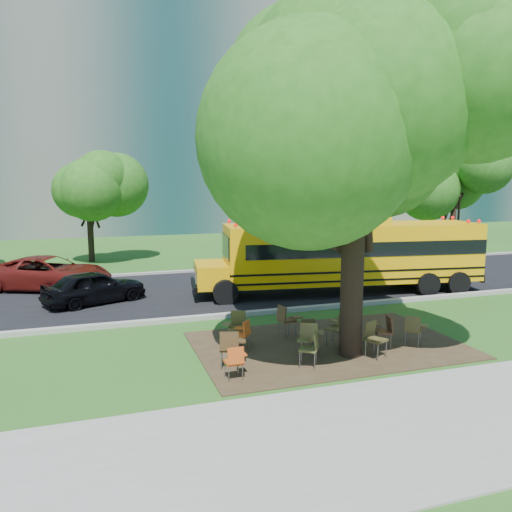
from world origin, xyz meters
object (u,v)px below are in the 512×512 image
object	(u,v)px
main_tree	(357,106)
chair_1	(231,345)
black_car	(95,287)
chair_10	(286,318)
chair_7	(414,327)
chair_0	(235,359)
chair_2	(311,345)
chair_11	(338,325)
chair_6	(384,328)
school_bus	(350,253)
bg_car_red	(49,273)
chair_4	(310,335)
chair_9	(237,324)
chair_8	(243,332)
chair_12	(351,321)
chair_5	(374,336)
chair_3	(308,332)

from	to	relation	value
main_tree	chair_1	size ratio (longest dim) A/B	10.31
black_car	chair_10	bearing A→B (deg)	-161.45
black_car	chair_7	bearing A→B (deg)	-156.54
chair_0	black_car	distance (m)	8.70
chair_2	chair_7	size ratio (longest dim) A/B	1.04
chair_0	chair_11	distance (m)	3.51
chair_6	black_car	distance (m)	10.27
school_bus	bg_car_red	xyz separation A→B (m)	(-11.25, 4.15, -0.88)
main_tree	chair_4	distance (m)	5.63
chair_9	black_car	size ratio (longest dim) A/B	0.25
chair_4	chair_8	world-z (taller)	chair_4
main_tree	chair_10	world-z (taller)	main_tree
chair_2	chair_7	distance (m)	3.26
chair_11	chair_12	size ratio (longest dim) A/B	1.16
chair_4	chair_1	bearing A→B (deg)	-150.39
chair_0	chair_5	size ratio (longest dim) A/B	0.87
chair_5	chair_11	world-z (taller)	chair_11
main_tree	black_car	xyz separation A→B (m)	(-6.06, 7.59, -5.49)
chair_12	black_car	bearing A→B (deg)	-103.23
main_tree	chair_0	bearing A→B (deg)	-168.97
chair_6	chair_7	world-z (taller)	chair_6
chair_0	bg_car_red	size ratio (longest dim) A/B	0.16
chair_7	chair_12	world-z (taller)	chair_7
school_bus	chair_12	size ratio (longest dim) A/B	14.12
chair_9	chair_5	bearing A→B (deg)	171.27
chair_8	chair_9	distance (m)	0.61
chair_7	bg_car_red	size ratio (longest dim) A/B	0.17
chair_12	bg_car_red	xyz separation A→B (m)	(-8.52, 9.26, 0.19)
chair_1	chair_4	world-z (taller)	chair_1
chair_8	chair_11	size ratio (longest dim) A/B	0.86
chair_5	chair_9	size ratio (longest dim) A/B	1.05
chair_2	chair_7	xyz separation A→B (m)	(3.22, 0.51, -0.02)
black_car	chair_3	bearing A→B (deg)	-166.76
chair_3	chair_4	bearing A→B (deg)	77.49
chair_3	chair_12	xyz separation A→B (m)	(1.60, 0.64, -0.03)
bg_car_red	black_car	bearing A→B (deg)	-125.48
chair_1	chair_11	bearing A→B (deg)	28.90
chair_9	chair_11	size ratio (longest dim) A/B	0.95
chair_11	chair_10	bearing A→B (deg)	94.87
school_bus	chair_7	world-z (taller)	school_bus
chair_6	chair_9	xyz separation A→B (m)	(-3.58, 1.59, 0.01)
chair_10	chair_12	distance (m)	1.82
chair_6	chair_8	size ratio (longest dim) A/B	1.09
bg_car_red	chair_3	bearing A→B (deg)	-120.96
chair_6	bg_car_red	world-z (taller)	bg_car_red
chair_10	chair_12	world-z (taller)	chair_10
chair_4	chair_5	distance (m)	1.58
school_bus	main_tree	bearing A→B (deg)	-110.71
chair_1	chair_12	bearing A→B (deg)	34.04
school_bus	chair_6	xyz separation A→B (m)	(-2.32, -6.13, -1.03)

